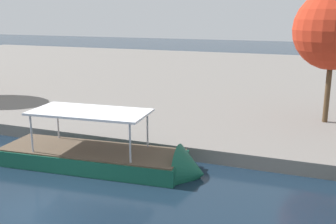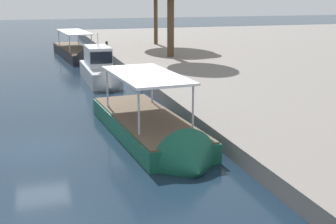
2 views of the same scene
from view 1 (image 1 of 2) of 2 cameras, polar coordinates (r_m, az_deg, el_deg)
name	(u,v)px [view 1 (image 1 of 2)]	position (r m, az deg, el deg)	size (l,w,h in m)	color
ground_plane	(36,210)	(18.69, -18.33, -13.08)	(220.00, 220.00, 0.00)	#142333
dock_promenade	(225,78)	(49.92, 8.17, 4.82)	(120.00, 55.00, 0.81)	slate
tour_boat_2	(111,161)	(22.25, -8.20, -6.96)	(11.71, 4.05, 4.36)	#14513D
tree_2	(335,27)	(29.17, 22.69, 11.12)	(5.34, 5.34, 9.02)	#4C3823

